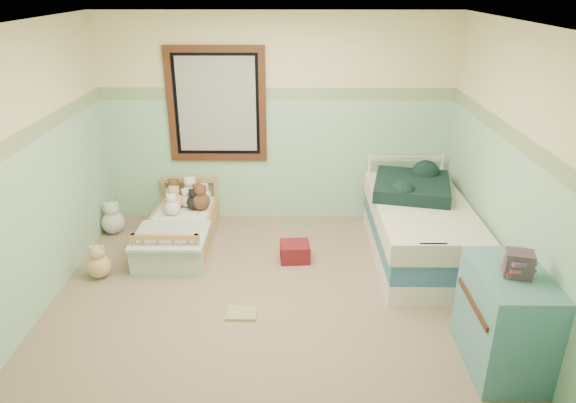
{
  "coord_description": "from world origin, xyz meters",
  "views": [
    {
      "loc": [
        0.2,
        -4.3,
        2.83
      ],
      "look_at": [
        0.15,
        0.35,
        0.83
      ],
      "focal_mm": 32.56,
      "sensor_mm": 36.0,
      "label": 1
    }
  ],
  "objects_px": {
    "plush_floor_cream": "(113,222)",
    "dresser": "(505,320)",
    "plush_floor_tan": "(99,266)",
    "floor_book": "(241,313)",
    "twin_bed_frame": "(417,249)",
    "red_pillow": "(295,252)",
    "toddler_bed_frame": "(181,236)"
  },
  "relations": [
    {
      "from": "plush_floor_cream",
      "to": "dresser",
      "type": "xyz_separation_m",
      "value": [
        3.78,
        -2.27,
        0.28
      ]
    },
    {
      "from": "plush_floor_cream",
      "to": "plush_floor_tan",
      "type": "relative_size",
      "value": 1.11
    },
    {
      "from": "dresser",
      "to": "floor_book",
      "type": "xyz_separation_m",
      "value": [
        -2.1,
        0.63,
        -0.4
      ]
    },
    {
      "from": "twin_bed_frame",
      "to": "red_pillow",
      "type": "height_order",
      "value": "twin_bed_frame"
    },
    {
      "from": "dresser",
      "to": "plush_floor_tan",
      "type": "bearing_deg",
      "value": 160.59
    },
    {
      "from": "plush_floor_tan",
      "to": "dresser",
      "type": "xyz_separation_m",
      "value": [
        3.6,
        -1.27,
        0.29
      ]
    },
    {
      "from": "dresser",
      "to": "floor_book",
      "type": "distance_m",
      "value": 2.22
    },
    {
      "from": "plush_floor_tan",
      "to": "plush_floor_cream",
      "type": "bearing_deg",
      "value": 99.95
    },
    {
      "from": "twin_bed_frame",
      "to": "floor_book",
      "type": "height_order",
      "value": "twin_bed_frame"
    },
    {
      "from": "plush_floor_tan",
      "to": "floor_book",
      "type": "relative_size",
      "value": 0.87
    },
    {
      "from": "plush_floor_cream",
      "to": "red_pillow",
      "type": "xyz_separation_m",
      "value": [
        2.17,
        -0.63,
        -0.04
      ]
    },
    {
      "from": "plush_floor_cream",
      "to": "plush_floor_tan",
      "type": "distance_m",
      "value": 1.02
    },
    {
      "from": "toddler_bed_frame",
      "to": "plush_floor_tan",
      "type": "distance_m",
      "value": 1.01
    },
    {
      "from": "plush_floor_cream",
      "to": "twin_bed_frame",
      "type": "height_order",
      "value": "plush_floor_cream"
    },
    {
      "from": "red_pillow",
      "to": "floor_book",
      "type": "bearing_deg",
      "value": -115.77
    },
    {
      "from": "toddler_bed_frame",
      "to": "plush_floor_cream",
      "type": "relative_size",
      "value": 5.17
    },
    {
      "from": "red_pillow",
      "to": "plush_floor_cream",
      "type": "bearing_deg",
      "value": 163.79
    },
    {
      "from": "twin_bed_frame",
      "to": "dresser",
      "type": "distance_m",
      "value": 1.73
    },
    {
      "from": "dresser",
      "to": "twin_bed_frame",
      "type": "bearing_deg",
      "value": 99.48
    },
    {
      "from": "dresser",
      "to": "floor_book",
      "type": "height_order",
      "value": "dresser"
    },
    {
      "from": "twin_bed_frame",
      "to": "floor_book",
      "type": "xyz_separation_m",
      "value": [
        -1.81,
        -1.05,
        -0.1
      ]
    },
    {
      "from": "red_pillow",
      "to": "floor_book",
      "type": "relative_size",
      "value": 1.12
    },
    {
      "from": "toddler_bed_frame",
      "to": "red_pillow",
      "type": "bearing_deg",
      "value": -16.13
    },
    {
      "from": "plush_floor_cream",
      "to": "twin_bed_frame",
      "type": "distance_m",
      "value": 3.55
    },
    {
      "from": "toddler_bed_frame",
      "to": "plush_floor_cream",
      "type": "xyz_separation_m",
      "value": [
        -0.85,
        0.25,
        0.05
      ]
    },
    {
      "from": "plush_floor_cream",
      "to": "floor_book",
      "type": "xyz_separation_m",
      "value": [
        1.68,
        -1.64,
        -0.12
      ]
    },
    {
      "from": "red_pillow",
      "to": "plush_floor_tan",
      "type": "bearing_deg",
      "value": -169.45
    },
    {
      "from": "plush_floor_tan",
      "to": "twin_bed_frame",
      "type": "bearing_deg",
      "value": 7.09
    },
    {
      "from": "plush_floor_tan",
      "to": "red_pillow",
      "type": "distance_m",
      "value": 2.03
    },
    {
      "from": "toddler_bed_frame",
      "to": "dresser",
      "type": "distance_m",
      "value": 3.57
    },
    {
      "from": "red_pillow",
      "to": "floor_book",
      "type": "height_order",
      "value": "red_pillow"
    },
    {
      "from": "plush_floor_cream",
      "to": "dresser",
      "type": "height_order",
      "value": "dresser"
    }
  ]
}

